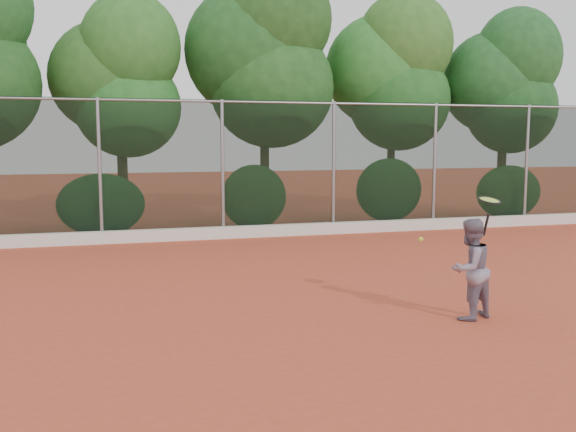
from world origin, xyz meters
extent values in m
plane|color=#BA452B|center=(0.00, 0.00, 0.00)|extent=(80.00, 80.00, 0.00)
cube|color=silver|center=(0.00, 6.82, 0.15)|extent=(24.00, 0.20, 0.30)
imported|color=slate|center=(1.96, -1.38, 0.71)|extent=(0.84, 0.75, 1.43)
cube|color=black|center=(0.00, 7.00, 1.75)|extent=(24.00, 0.01, 3.50)
cylinder|color=gray|center=(0.00, 7.00, 3.45)|extent=(24.00, 0.06, 0.06)
cylinder|color=gray|center=(-3.00, 7.00, 1.75)|extent=(0.09, 0.09, 3.50)
cylinder|color=gray|center=(0.00, 7.00, 1.75)|extent=(0.09, 0.09, 3.50)
cylinder|color=gray|center=(3.00, 7.00, 1.75)|extent=(0.09, 0.09, 3.50)
cylinder|color=gray|center=(6.00, 7.00, 1.75)|extent=(0.09, 0.09, 3.50)
cylinder|color=gray|center=(9.00, 7.00, 1.75)|extent=(0.09, 0.09, 3.50)
cylinder|color=#46301B|center=(-2.40, 9.30, 1.20)|extent=(0.28, 0.28, 2.40)
ellipsoid|color=#205C1F|center=(-2.20, 9.20, 3.40)|extent=(2.90, 2.40, 2.80)
ellipsoid|color=#234F1B|center=(-2.70, 9.50, 4.20)|extent=(3.20, 2.70, 3.10)
ellipsoid|color=#25581E|center=(-2.10, 9.00, 5.00)|extent=(2.70, 2.30, 2.90)
cylinder|color=#3B2917|center=(1.60, 9.00, 1.50)|extent=(0.26, 0.26, 3.00)
ellipsoid|color=#2D6626|center=(1.80, 8.90, 4.00)|extent=(3.60, 3.00, 3.50)
ellipsoid|color=#286426|center=(1.30, 9.20, 5.00)|extent=(3.90, 3.20, 3.80)
ellipsoid|color=#2E6024|center=(1.90, 8.80, 5.90)|extent=(3.20, 2.70, 3.30)
cylinder|color=#452B1A|center=(5.70, 9.20, 1.35)|extent=(0.24, 0.24, 2.70)
ellipsoid|color=#1B4E1A|center=(5.90, 9.10, 3.70)|extent=(3.20, 2.70, 3.10)
ellipsoid|color=#236322|center=(5.40, 9.40, 4.60)|extent=(3.50, 2.90, 3.40)
ellipsoid|color=#2A581E|center=(6.00, 9.00, 5.40)|extent=(3.00, 2.50, 3.10)
cylinder|color=#422D19|center=(9.40, 8.80, 1.25)|extent=(0.28, 0.28, 2.50)
ellipsoid|color=#245E24|center=(9.60, 8.70, 3.50)|extent=(3.00, 2.50, 2.90)
ellipsoid|color=#276829|center=(9.10, 9.00, 4.30)|extent=(3.30, 2.80, 3.20)
ellipsoid|color=#266528|center=(9.70, 8.60, 5.10)|extent=(2.80, 2.40, 3.00)
ellipsoid|color=#266427|center=(-3.00, 7.80, 0.85)|extent=(2.20, 1.16, 1.60)
ellipsoid|color=#346C29|center=(1.00, 7.80, 0.95)|extent=(1.80, 1.04, 1.76)
ellipsoid|color=#2D6A28|center=(5.00, 7.80, 1.05)|extent=(2.00, 1.10, 1.84)
ellipsoid|color=#356E2A|center=(9.00, 7.80, 0.90)|extent=(2.16, 1.12, 1.64)
cylinder|color=black|center=(2.22, -1.33, 1.33)|extent=(0.06, 0.12, 0.32)
torus|color=black|center=(2.22, -1.39, 1.68)|extent=(0.38, 0.38, 0.10)
cylinder|color=#B1D23D|center=(2.22, -1.39, 1.68)|extent=(0.32, 0.32, 0.07)
sphere|color=#BCD831|center=(0.94, -1.86, 1.25)|extent=(0.06, 0.06, 0.06)
camera|label=1|loc=(-2.92, -9.13, 2.52)|focal=40.00mm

